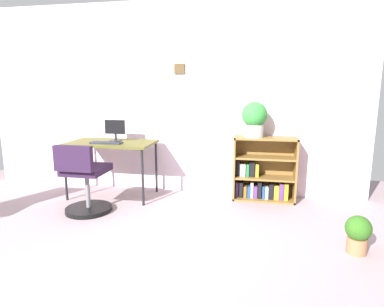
% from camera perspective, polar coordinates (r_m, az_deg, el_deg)
% --- Properties ---
extents(ground_plane, '(6.24, 6.24, 0.00)m').
position_cam_1_polar(ground_plane, '(2.80, -16.33, -18.77)').
color(ground_plane, gray).
extents(wall_back, '(5.20, 0.12, 2.49)m').
position_cam_1_polar(wall_back, '(4.45, -4.39, 9.46)').
color(wall_back, silver).
rests_on(wall_back, ground_plane).
extents(desk, '(1.09, 0.62, 0.72)m').
position_cam_1_polar(desk, '(4.29, -13.92, 1.29)').
color(desk, '#514E1F').
rests_on(desk, ground_plane).
extents(monitor, '(0.27, 0.16, 0.27)m').
position_cam_1_polar(monitor, '(4.32, -13.31, 4.02)').
color(monitor, '#262628').
rests_on(monitor, desk).
extents(keyboard, '(0.39, 0.13, 0.02)m').
position_cam_1_polar(keyboard, '(4.16, -14.78, 1.82)').
color(keyboard, '#222530').
rests_on(keyboard, desk).
extents(office_chair, '(0.52, 0.55, 0.81)m').
position_cam_1_polar(office_chair, '(3.83, -18.26, -4.83)').
color(office_chair, black).
rests_on(office_chair, ground_plane).
extents(bookshelf_low, '(0.76, 0.30, 0.80)m').
position_cam_1_polar(bookshelf_low, '(4.22, 12.33, -3.22)').
color(bookshelf_low, brown).
rests_on(bookshelf_low, ground_plane).
extents(potted_plant_on_shelf, '(0.31, 0.31, 0.43)m').
position_cam_1_polar(potted_plant_on_shelf, '(4.05, 10.85, 6.09)').
color(potted_plant_on_shelf, '#B7B2A8').
rests_on(potted_plant_on_shelf, bookshelf_low).
extents(potted_plant_floor, '(0.21, 0.21, 0.33)m').
position_cam_1_polar(potted_plant_floor, '(3.17, 27.04, -12.28)').
color(potted_plant_floor, '#9E6642').
rests_on(potted_plant_floor, ground_plane).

